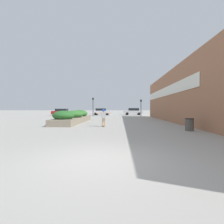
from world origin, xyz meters
name	(u,v)px	position (x,y,z in m)	size (l,w,h in m)	color
ground_plane	(98,160)	(0.00, 0.00, 0.00)	(300.00, 300.00, 0.00)	#A3A099
building_wall_right	(180,94)	(6.67, 12.61, 2.96)	(0.67, 32.00, 5.91)	#9E6647
planter_box	(74,117)	(-4.39, 13.64, 0.60)	(2.17, 9.53, 1.35)	gray
skateboard	(104,126)	(-0.73, 9.45, 0.07)	(0.32, 0.64, 0.09)	olive
skateboarder	(104,116)	(-0.73, 9.45, 0.93)	(1.28, 0.29, 1.38)	tan
trash_bin	(189,125)	(5.40, 7.01, 0.43)	(0.58, 0.58, 0.85)	#514C47
car_leftmost	(102,112)	(-3.63, 34.87, 0.81)	(4.18, 1.97, 1.56)	silver
car_center_left	(133,111)	(3.68, 36.15, 0.84)	(4.39, 2.04, 1.62)	#BCBCC1
car_center_right	(62,112)	(-11.64, 31.49, 0.79)	(4.30, 2.07, 1.49)	maroon
car_rightmost	(181,112)	(14.52, 35.14, 0.81)	(4.18, 1.99, 1.51)	maroon
traffic_light_left	(93,104)	(-4.60, 28.53, 2.46)	(0.28, 0.30, 3.62)	black
traffic_light_right	(141,105)	(4.65, 28.54, 2.22)	(0.28, 0.30, 3.24)	black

